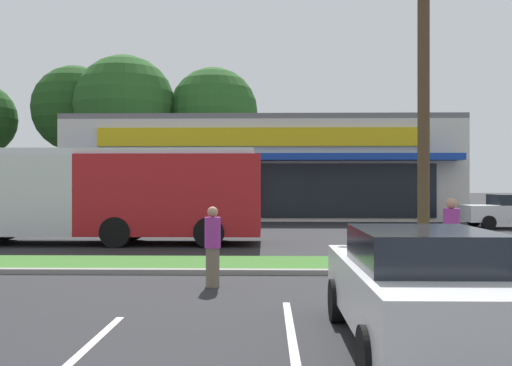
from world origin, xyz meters
The scene contains 13 objects.
grass_median centered at (0.00, 14.00, 0.06)m, with size 56.00×2.20×0.12m, color #386B28.
curb_lip centered at (0.00, 12.78, 0.06)m, with size 56.00×0.24×0.12m, color gray.
parking_stripe_2 centered at (2.37, 7.41, 0.00)m, with size 0.12×4.80×0.01m, color silver.
storefront_building centered at (1.73, 35.91, 2.96)m, with size 22.40×13.15×5.91m.
tree_left centered at (-13.38, 44.13, 8.05)m, with size 6.86×6.86×11.50m.
tree_mid_left centered at (-8.90, 42.14, 8.01)m, with size 7.69×7.69×11.87m.
tree_mid centered at (-2.21, 43.41, 7.71)m, with size 6.89×6.89×11.17m.
utility_pole centered at (5.85, 14.15, 5.48)m, with size 3.12×2.39×10.26m.
city_bus centered at (-3.73, 19.11, 1.76)m, with size 11.13×2.70×3.25m.
car_2 centered at (13.29, 26.03, 0.80)m, with size 4.15×2.01×1.57m.
car_4 centered at (3.94, 7.12, 0.79)m, with size 1.91×4.35×1.52m.
pedestrian_near_bench centered at (6.08, 12.35, 0.89)m, with size 0.36×0.36×1.77m.
pedestrian_by_pole centered at (0.94, 11.27, 0.81)m, with size 0.33×0.33×1.62m.
Camera 1 is at (2.05, 0.16, 2.09)m, focal length 38.74 mm.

